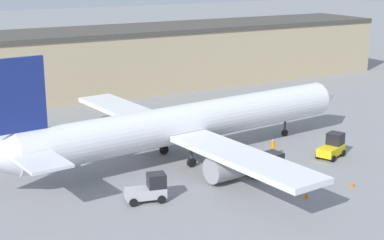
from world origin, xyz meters
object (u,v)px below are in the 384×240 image
airplane (184,124)px  ground_crew_worker (273,147)px  safety_cone_near (306,195)px  pushback_tug (332,147)px  baggage_tug (149,189)px  safety_cone_far (352,184)px  belt_loader_truck (267,164)px

airplane → ground_crew_worker: size_ratio=23.72×
ground_crew_worker → safety_cone_near: (-4.12, -10.14, -0.69)m
pushback_tug → airplane: bearing=131.2°
airplane → baggage_tug: 11.37m
pushback_tug → safety_cone_far: pushback_tug is taller
airplane → baggage_tug: bearing=-139.4°
safety_cone_far → pushback_tug: bearing=59.9°
pushback_tug → baggage_tug: bearing=161.6°
airplane → ground_crew_worker: bearing=-31.0°
belt_loader_truck → pushback_tug: 8.66m
ground_crew_worker → safety_cone_near: size_ratio=3.29×
airplane → baggage_tug: airplane is taller
belt_loader_truck → safety_cone_near: belt_loader_truck is taller
airplane → pushback_tug: 15.16m
safety_cone_near → pushback_tug: bearing=37.7°
belt_loader_truck → safety_cone_near: bearing=-103.4°
airplane → safety_cone_near: (4.05, -13.92, -3.28)m
safety_cone_near → belt_loader_truck: bearing=84.1°
ground_crew_worker → baggage_tug: 16.34m
baggage_tug → safety_cone_far: baggage_tug is taller
ground_crew_worker → pushback_tug: pushback_tug is taller
airplane → ground_crew_worker: 9.36m
airplane → safety_cone_near: size_ratio=78.12×
baggage_tug → safety_cone_far: 17.78m
belt_loader_truck → safety_cone_far: (4.47, -6.47, -0.65)m
airplane → safety_cone_far: size_ratio=78.12×
ground_crew_worker → pushback_tug: bearing=14.3°
airplane → safety_cone_far: 16.99m
belt_loader_truck → pushback_tug: bearing=-2.9°
pushback_tug → safety_cone_near: 11.78m
ground_crew_worker → pushback_tug: (5.18, -2.96, 0.10)m
baggage_tug → pushback_tug: size_ratio=0.98×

